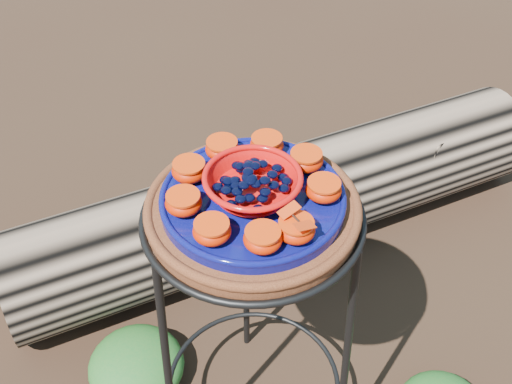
{
  "coord_description": "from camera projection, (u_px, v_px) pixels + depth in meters",
  "views": [
    {
      "loc": [
        -0.07,
        -0.81,
        1.5
      ],
      "look_at": [
        0.01,
        0.0,
        0.76
      ],
      "focal_mm": 45.0,
      "sensor_mm": 36.0,
      "label": 1
    }
  ],
  "objects": [
    {
      "name": "plant_stand",
      "position": [
        253.0,
        333.0,
        1.37
      ],
      "size": [
        0.44,
        0.44,
        0.7
      ],
      "primitive_type": null,
      "color": "black",
      "rests_on": "ground"
    },
    {
      "name": "terracotta_saucer",
      "position": [
        253.0,
        211.0,
        1.13
      ],
      "size": [
        0.38,
        0.38,
        0.03
      ],
      "primitive_type": "cylinder",
      "color": "#3F190C",
      "rests_on": "plant_stand"
    },
    {
      "name": "cobalt_plate",
      "position": [
        253.0,
        200.0,
        1.11
      ],
      "size": [
        0.32,
        0.32,
        0.02
      ],
      "primitive_type": "cylinder",
      "color": "#000747",
      "rests_on": "terracotta_saucer"
    },
    {
      "name": "red_bowl",
      "position": [
        253.0,
        186.0,
        1.09
      ],
      "size": [
        0.16,
        0.16,
        0.04
      ],
      "primitive_type": null,
      "color": "red",
      "rests_on": "cobalt_plate"
    },
    {
      "name": "glass_gems",
      "position": [
        253.0,
        171.0,
        1.07
      ],
      "size": [
        0.13,
        0.13,
        0.02
      ],
      "primitive_type": null,
      "color": "black",
      "rests_on": "red_bowl"
    },
    {
      "name": "orange_half_0",
      "position": [
        296.0,
        229.0,
        1.02
      ],
      "size": [
        0.06,
        0.06,
        0.03
      ],
      "primitive_type": "ellipsoid",
      "color": "#AE0E00",
      "rests_on": "cobalt_plate"
    },
    {
      "name": "orange_half_1",
      "position": [
        324.0,
        190.0,
        1.09
      ],
      "size": [
        0.06,
        0.06,
        0.03
      ],
      "primitive_type": "ellipsoid",
      "color": "#AE0E00",
      "rests_on": "cobalt_plate"
    },
    {
      "name": "orange_half_2",
      "position": [
        306.0,
        160.0,
        1.15
      ],
      "size": [
        0.06,
        0.06,
        0.03
      ],
      "primitive_type": "ellipsoid",
      "color": "#AE0E00",
      "rests_on": "cobalt_plate"
    },
    {
      "name": "orange_half_3",
      "position": [
        267.0,
        145.0,
        1.18
      ],
      "size": [
        0.06,
        0.06,
        0.03
      ],
      "primitive_type": "ellipsoid",
      "color": "#AE0E00",
      "rests_on": "cobalt_plate"
    },
    {
      "name": "orange_half_4",
      "position": [
        222.0,
        149.0,
        1.17
      ],
      "size": [
        0.06,
        0.06,
        0.03
      ],
      "primitive_type": "ellipsoid",
      "color": "#AE0E00",
      "rests_on": "cobalt_plate"
    },
    {
      "name": "orange_half_5",
      "position": [
        189.0,
        171.0,
        1.13
      ],
      "size": [
        0.06,
        0.06,
        0.03
      ],
      "primitive_type": "ellipsoid",
      "color": "#AE0E00",
      "rests_on": "cobalt_plate"
    },
    {
      "name": "orange_half_6",
      "position": [
        184.0,
        203.0,
        1.06
      ],
      "size": [
        0.06,
        0.06,
        0.03
      ],
      "primitive_type": "ellipsoid",
      "color": "#AE0E00",
      "rests_on": "cobalt_plate"
    },
    {
      "name": "orange_half_7",
      "position": [
        212.0,
        231.0,
        1.02
      ],
      "size": [
        0.06,
        0.06,
        0.03
      ],
      "primitive_type": "ellipsoid",
      "color": "#AE0E00",
      "rests_on": "cobalt_plate"
    },
    {
      "name": "orange_half_8",
      "position": [
        263.0,
        239.0,
        1.0
      ],
      "size": [
        0.06,
        0.06,
        0.03
      ],
      "primitive_type": "ellipsoid",
      "color": "#AE0E00",
      "rests_on": "cobalt_plate"
    },
    {
      "name": "butterfly",
      "position": [
        297.0,
        219.0,
        1.0
      ],
      "size": [
        0.09,
        0.08,
        0.01
      ],
      "primitive_type": null,
      "rotation": [
        0.0,
        0.0,
        0.48
      ],
      "color": "red",
      "rests_on": "orange_half_0"
    },
    {
      "name": "driftwood_log",
      "position": [
        281.0,
        201.0,
        1.96
      ],
      "size": [
        1.71,
        0.98,
        0.31
      ],
      "primitive_type": null,
      "rotation": [
        0.0,
        0.0,
        0.35
      ],
      "color": "black",
      "rests_on": "ground"
    },
    {
      "name": "foliage_left",
      "position": [
        136.0,
        365.0,
        1.65
      ],
      "size": [
        0.25,
        0.25,
        0.12
      ],
      "primitive_type": "ellipsoid",
      "color": "#1A5D20",
      "rests_on": "ground"
    },
    {
      "name": "foliage_back",
      "position": [
        186.0,
        230.0,
        1.99
      ],
      "size": [
        0.29,
        0.29,
        0.14
      ],
      "primitive_type": "ellipsoid",
      "color": "#1A5D20",
      "rests_on": "ground"
    }
  ]
}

